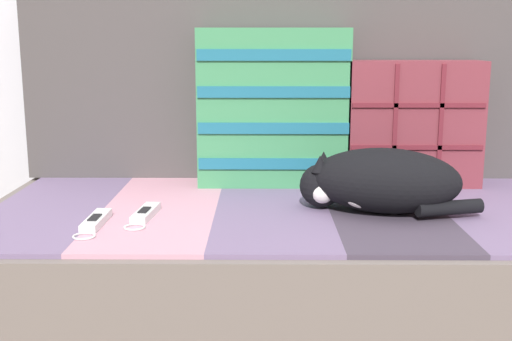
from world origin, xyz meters
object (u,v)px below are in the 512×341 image
game_remote_far (95,222)px  throw_pillow_striped (273,108)px  couch (325,274)px  throw_pillow_quilted (412,123)px  game_remote_near (145,214)px  sleeping_cat (377,182)px

game_remote_far → throw_pillow_striped: bearing=46.6°
couch → game_remote_far: 0.61m
throw_pillow_quilted → couch: bearing=-139.5°
throw_pillow_quilted → game_remote_near: 0.81m
throw_pillow_quilted → game_remote_far: (-0.80, -0.43, -0.17)m
throw_pillow_quilted → game_remote_near: throw_pillow_quilted is taller
couch → game_remote_far: bearing=-159.2°
sleeping_cat → game_remote_far: sleeping_cat is taller
couch → throw_pillow_quilted: size_ratio=4.69×
throw_pillow_striped → game_remote_near: 0.52m
couch → throw_pillow_striped: size_ratio=4.02×
game_remote_near → game_remote_far: 0.12m
throw_pillow_quilted → game_remote_far: 0.92m
throw_pillow_quilted → throw_pillow_striped: size_ratio=0.86×
throw_pillow_striped → game_remote_near: (-0.30, -0.36, -0.21)m
throw_pillow_quilted → game_remote_far: throw_pillow_quilted is taller
throw_pillow_striped → sleeping_cat: size_ratio=1.04×
couch → sleeping_cat: 0.30m
sleeping_cat → game_remote_far: (-0.65, -0.12, -0.07)m
throw_pillow_striped → couch: bearing=-59.2°
couch → throw_pillow_striped: 0.49m
game_remote_near → game_remote_far: bearing=-147.3°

